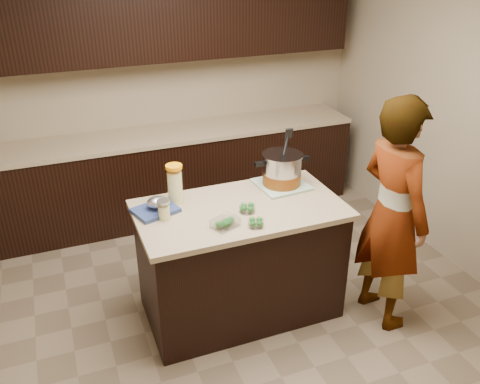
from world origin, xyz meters
The scene contains 13 objects.
ground_plane centered at (0.00, 0.00, 0.00)m, with size 4.00×4.00×0.00m, color brown.
room_shell centered at (0.00, 0.00, 1.71)m, with size 4.04×4.04×2.72m.
back_cabinets centered at (0.00, 1.74, 0.94)m, with size 3.60×0.63×2.33m.
island centered at (0.00, 0.00, 0.45)m, with size 1.46×0.81×0.90m.
dish_towel centered at (0.42, 0.21, 0.91)m, with size 0.36×0.36×0.02m, color #5A8765.
stock_pot centered at (0.42, 0.21, 1.02)m, with size 0.43×0.33×0.44m.
lemonade_pitcher centered at (-0.40, 0.24, 1.03)m, with size 0.15×0.15×0.29m.
mason_jar centered at (-0.53, 0.03, 0.97)m, with size 0.12×0.12×0.15m.
broccoli_tub_left centered at (0.02, -0.08, 0.92)m, with size 0.12×0.12×0.05m.
broccoli_tub_right centered at (0.00, -0.28, 0.92)m, with size 0.12×0.12×0.05m.
broccoli_tub_rect centered at (-0.19, -0.21, 0.93)m, with size 0.21×0.18×0.06m.
blue_tray centered at (-0.56, 0.15, 0.94)m, with size 0.34×0.31×0.11m.
person centered at (0.98, -0.43, 0.86)m, with size 0.63×0.41×1.73m, color gray.
Camera 1 is at (-1.15, -2.92, 2.59)m, focal length 38.00 mm.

